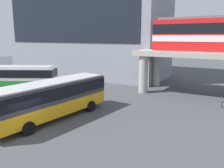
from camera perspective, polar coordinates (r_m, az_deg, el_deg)
ground_plane at (r=24.99m, az=-2.45°, el=-4.29°), size 120.00×120.00×0.00m
station_building at (r=43.20m, az=-6.15°, el=16.88°), size 28.07×11.09×21.74m
bus_main at (r=19.84m, az=-14.74°, el=-2.92°), size 3.74×11.25×3.22m
bus_secondary at (r=31.67m, az=-23.45°, el=1.83°), size 10.91×7.50×3.22m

